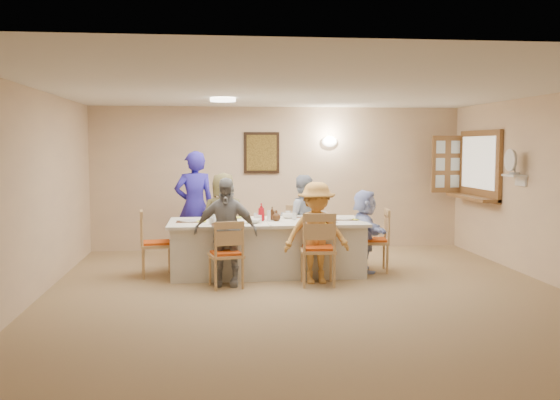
{
  "coord_description": "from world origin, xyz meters",
  "views": [
    {
      "loc": [
        -1.16,
        -7.42,
        1.83
      ],
      "look_at": [
        -0.2,
        1.4,
        1.05
      ],
      "focal_mm": 40.0,
      "sensor_mm": 36.0,
      "label": 1
    }
  ],
  "objects": [
    {
      "name": "teacup_a",
      "position": [
        -1.16,
        1.04,
        0.8
      ],
      "size": [
        0.16,
        0.16,
        0.09
      ],
      "primitive_type": "imported",
      "rotation": [
        0.0,
        0.0,
        0.23
      ],
      "color": "white",
      "rests_on": "dining_table"
    },
    {
      "name": "plate_fl",
      "position": [
        -0.99,
        0.92,
        0.77
      ],
      "size": [
        0.22,
        0.22,
        0.01
      ],
      "primitive_type": "cylinder",
      "color": "white",
      "rests_on": "dining_table"
    },
    {
      "name": "chair_back_right",
      "position": [
        0.21,
        2.14,
        0.45
      ],
      "size": [
        0.47,
        0.47,
        0.9
      ],
      "primitive_type": null,
      "rotation": [
        0.0,
        0.0,
        0.09
      ],
      "color": "tan",
      "rests_on": "ground"
    },
    {
      "name": "wall_sconce",
      "position": [
        0.9,
        3.44,
        1.9
      ],
      "size": [
        0.26,
        0.09,
        0.18
      ],
      "primitive_type": "ellipsoid",
      "color": "white",
      "rests_on": "room_walls"
    },
    {
      "name": "condiment_ketchup",
      "position": [
        -0.47,
        1.33,
        0.89
      ],
      "size": [
        0.16,
        0.16,
        0.25
      ],
      "primitive_type": "imported",
      "rotation": [
        0.0,
        0.0,
        -0.33
      ],
      "color": "#AB0E18",
      "rests_on": "dining_table"
    },
    {
      "name": "condiment_brown",
      "position": [
        -0.31,
        1.43,
        0.86
      ],
      "size": [
        0.14,
        0.14,
        0.19
      ],
      "primitive_type": "imported",
      "rotation": [
        0.0,
        0.0,
        -0.32
      ],
      "color": "#422511",
      "rests_on": "dining_table"
    },
    {
      "name": "teacup_b",
      "position": [
        -0.02,
        1.88,
        0.8
      ],
      "size": [
        0.13,
        0.13,
        0.08
      ],
      "primitive_type": "imported",
      "rotation": [
        0.0,
        0.0,
        0.3
      ],
      "color": "white",
      "rests_on": "dining_table"
    },
    {
      "name": "fan_shelf",
      "position": [
        3.13,
        1.05,
        1.4
      ],
      "size": [
        0.22,
        0.36,
        0.03
      ],
      "primitive_type": "cube",
      "color": "white",
      "rests_on": "room_walls"
    },
    {
      "name": "napkin_re",
      "position": [
        0.91,
        1.29,
        0.77
      ],
      "size": [
        0.13,
        0.13,
        0.01
      ],
      "primitive_type": "cube",
      "color": "yellow",
      "rests_on": "dining_table"
    },
    {
      "name": "placemat_fr",
      "position": [
        0.21,
        0.92,
        0.76
      ],
      "size": [
        0.34,
        0.25,
        0.01
      ],
      "primitive_type": "cube",
      "color": "#472B19",
      "rests_on": "dining_table"
    },
    {
      "name": "shutter_door",
      "position": [
        2.95,
        3.16,
        1.5
      ],
      "size": [
        0.55,
        0.04,
        1.0
      ],
      "primitive_type": "cube",
      "color": "brown",
      "rests_on": "room_walls"
    },
    {
      "name": "diner_back_left",
      "position": [
        -0.99,
        2.02,
        0.71
      ],
      "size": [
        0.71,
        0.47,
        1.42
      ],
      "primitive_type": "imported",
      "rotation": [
        0.0,
        0.0,
        3.13
      ],
      "color": "brown",
      "rests_on": "ground"
    },
    {
      "name": "chair_back_left",
      "position": [
        -0.99,
        2.14,
        0.47
      ],
      "size": [
        0.46,
        0.46,
        0.94
      ],
      "primitive_type": null,
      "rotation": [
        0.0,
        0.0,
        0.02
      ],
      "color": "tan",
      "rests_on": "ground"
    },
    {
      "name": "ground",
      "position": [
        0.0,
        0.0,
        0.0
      ],
      "size": [
        7.0,
        7.0,
        0.0
      ],
      "primitive_type": "plane",
      "color": "#A38155"
    },
    {
      "name": "placemat_br",
      "position": [
        0.21,
        1.76,
        0.76
      ],
      "size": [
        0.34,
        0.25,
        0.01
      ],
      "primitive_type": "cube",
      "color": "#472B19",
      "rests_on": "dining_table"
    },
    {
      "name": "plate_br",
      "position": [
        0.21,
        1.76,
        0.77
      ],
      "size": [
        0.23,
        0.23,
        0.01
      ],
      "primitive_type": "cylinder",
      "color": "white",
      "rests_on": "dining_table"
    },
    {
      "name": "chair_left_end",
      "position": [
        -1.94,
        1.34,
        0.47
      ],
      "size": [
        0.5,
        0.5,
        0.94
      ],
      "primitive_type": null,
      "rotation": [
        0.0,
        0.0,
        1.7
      ],
      "color": "tan",
      "rests_on": "ground"
    },
    {
      "name": "desk_fan",
      "position": [
        3.1,
        1.05,
        1.55
      ],
      "size": [
        0.3,
        0.3,
        0.28
      ],
      "primitive_type": null,
      "color": "#A5A5A8",
      "rests_on": "fan_shelf"
    },
    {
      "name": "placemat_fl",
      "position": [
        -0.99,
        0.92,
        0.76
      ],
      "size": [
        0.37,
        0.27,
        0.01
      ],
      "primitive_type": "cube",
      "color": "#472B19",
      "rests_on": "dining_table"
    },
    {
      "name": "plate_fr",
      "position": [
        0.21,
        0.92,
        0.77
      ],
      "size": [
        0.22,
        0.22,
        0.01
      ],
      "primitive_type": "cylinder",
      "color": "white",
      "rests_on": "dining_table"
    },
    {
      "name": "diner_front_left",
      "position": [
        -0.99,
        0.66,
        0.71
      ],
      "size": [
        0.94,
        0.6,
        1.41
      ],
      "primitive_type": "imported",
      "rotation": [
        0.0,
        0.0,
        -0.16
      ],
      "color": "#959596",
      "rests_on": "ground"
    },
    {
      "name": "bowl_a",
      "position": [
        -0.61,
        1.11,
        0.79
      ],
      "size": [
        0.4,
        0.4,
        0.06
      ],
      "primitive_type": "imported",
      "rotation": [
        0.0,
        0.0,
        -0.42
      ],
      "color": "white",
      "rests_on": "dining_table"
    },
    {
      "name": "bowl_b",
      "position": [
        -0.04,
        1.62,
        0.79
      ],
      "size": [
        0.28,
        0.28,
        0.07
      ],
      "primitive_type": "imported",
      "rotation": [
        0.0,
        0.0,
        -0.16
      ],
      "color": "white",
      "rests_on": "dining_table"
    },
    {
      "name": "diner_front_right",
      "position": [
        0.21,
        0.66,
        0.67
      ],
      "size": [
        0.9,
        0.55,
        1.35
      ],
      "primitive_type": "imported",
      "rotation": [
        0.0,
        0.0,
        0.03
      ],
      "color": "gold",
      "rests_on": "ground"
    },
    {
      "name": "napkin_le",
      "position": [
        -1.31,
        1.29,
        0.77
      ],
      "size": [
        0.13,
        0.13,
        0.01
      ],
      "primitive_type": "cube",
      "color": "yellow",
      "rests_on": "dining_table"
    },
    {
      "name": "plate_re",
      "position": [
        0.73,
        1.34,
        0.77
      ],
      "size": [
        0.24,
        0.24,
        0.01
      ],
      "primitive_type": "cylinder",
      "color": "white",
      "rests_on": "dining_table"
    },
    {
      "name": "dining_table",
      "position": [
        -0.39,
        1.34,
        0.38
      ],
      "size": [
        2.76,
        1.17,
        0.76
      ],
      "primitive_type": "cube",
      "color": "silver",
      "rests_on": "ground"
    },
    {
      "name": "room_walls",
      "position": [
        0.0,
        0.0,
        1.51
      ],
      "size": [
        7.0,
        7.0,
        7.0
      ],
      "color": "beige",
      "rests_on": "ground"
    },
    {
      "name": "caregiver",
      "position": [
        -1.44,
        2.49,
        0.87
      ],
      "size": [
        0.8,
        0.66,
        1.74
      ],
      "primitive_type": "imported",
      "rotation": [
        0.0,
        0.0,
        3.34
      ],
      "color": "#2C24AC",
      "rests_on": "ground"
    },
    {
      "name": "napkin_br",
      "position": [
        0.39,
        1.71,
        0.77
      ],
      "size": [
        0.15,
        0.15,
        0.01
      ],
      "primitive_type": "cube",
      "color": "yellow",
      "rests_on": "dining_table"
    },
    {
      "name": "serving_hatch",
      "position": [
        3.21,
        2.4,
        1.5
      ],
      "size": [
        0.06,
        1.5,
        1.15
      ],
      "primitive_type": "cube",
      "color": "brown",
      "rests_on": "room_walls"
    },
    {
      "name": "napkin_fl",
      "position": [
        -0.81,
        0.87,
        0.77
      ],
      "size": [
        0.14,
        0.14,
        0.01
      ],
      "primitive_type": "cube",
      "color": "yellow",
      "rests_on": "dining_table"
    },
    {
      "name": "drinking_glass",
      "position": [
        -0.54,
        1.39,
        0.82
      ],
      "size": [
        0.07,
        0.07,
        0.1
      ],
      "primitive_type": "cylinder",
      "color": "silver",
      "rests_on": "dining_table"
    },
    {
      "name": "chair_front_right",
      "position": [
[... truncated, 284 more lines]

